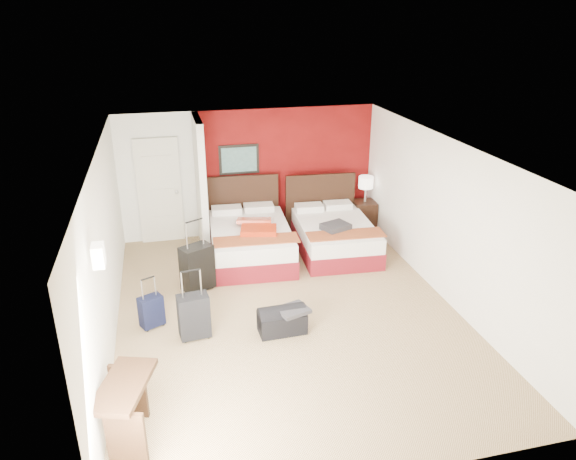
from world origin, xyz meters
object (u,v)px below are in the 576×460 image
object	(u,v)px
desk	(127,412)
bed_right	(335,237)
suitcase_black	(197,269)
red_suitcase_open	(256,226)
duffel_bag	(282,321)
table_lamp	(366,189)
suitcase_navy	(152,313)
nightstand	(364,216)
bed_left	(250,243)
suitcase_charcoal	(194,318)

from	to	relation	value
desk	bed_right	bearing A→B (deg)	66.47
suitcase_black	red_suitcase_open	bearing A→B (deg)	9.97
bed_right	red_suitcase_open	xyz separation A→B (m)	(-1.49, -0.01, 0.38)
duffel_bag	desk	xyz separation A→B (m)	(-2.03, -1.63, 0.20)
bed_right	table_lamp	world-z (taller)	table_lamp
bed_right	suitcase_navy	distance (m)	3.84
nightstand	suitcase_black	size ratio (longest dim) A/B	0.84
desk	duffel_bag	bearing A→B (deg)	56.94
bed_left	suitcase_charcoal	xyz separation A→B (m)	(-1.20, -2.35, 0.01)
bed_right	duffel_bag	bearing A→B (deg)	-119.58
suitcase_black	duffel_bag	size ratio (longest dim) A/B	1.12
table_lamp	nightstand	bearing A→B (deg)	0.00
suitcase_charcoal	duffel_bag	world-z (taller)	suitcase_charcoal
bed_right	red_suitcase_open	world-z (taller)	red_suitcase_open
red_suitcase_open	nightstand	bearing A→B (deg)	32.75
red_suitcase_open	desk	world-z (taller)	desk
duffel_bag	desk	world-z (taller)	desk
desk	table_lamp	bearing A→B (deg)	65.57
duffel_bag	desk	size ratio (longest dim) A/B	0.75
nightstand	suitcase_navy	world-z (taller)	nightstand
duffel_bag	red_suitcase_open	bearing A→B (deg)	85.93
suitcase_navy	desk	size ratio (longest dim) A/B	0.51
desk	red_suitcase_open	bearing A→B (deg)	80.49
desk	suitcase_charcoal	bearing A→B (deg)	83.49
red_suitcase_open	duffel_bag	size ratio (longest dim) A/B	1.29
suitcase_black	suitcase_charcoal	size ratio (longest dim) A/B	1.19
bed_left	suitcase_charcoal	world-z (taller)	suitcase_charcoal
duffel_bag	suitcase_navy	bearing A→B (deg)	160.41
table_lamp	duffel_bag	xyz separation A→B (m)	(-2.48, -3.27, -0.72)
bed_left	nightstand	xyz separation A→B (m)	(2.50, 0.77, 0.01)
table_lamp	suitcase_black	world-z (taller)	table_lamp
bed_right	desk	world-z (taller)	desk
suitcase_black	desk	distance (m)	3.30
nightstand	red_suitcase_open	bearing A→B (deg)	-154.70
nightstand	bed_left	bearing A→B (deg)	-157.51
suitcase_charcoal	suitcase_navy	bearing A→B (deg)	137.54
bed_left	duffel_bag	size ratio (longest dim) A/B	3.07
duffel_bag	nightstand	bearing A→B (deg)	50.82
nightstand	duffel_bag	world-z (taller)	nightstand
bed_left	table_lamp	bearing A→B (deg)	20.88
red_suitcase_open	duffel_bag	world-z (taller)	red_suitcase_open
bed_right	red_suitcase_open	distance (m)	1.54
bed_left	duffel_bag	distance (m)	2.51
nightstand	duffel_bag	distance (m)	4.11
nightstand	desk	xyz separation A→B (m)	(-4.52, -4.90, 0.06)
suitcase_charcoal	suitcase_black	bearing A→B (deg)	76.40
nightstand	suitcase_navy	bearing A→B (deg)	-142.29
bed_left	suitcase_charcoal	bearing A→B (deg)	-113.27
table_lamp	desk	xyz separation A→B (m)	(-4.52, -4.90, -0.52)
bed_right	table_lamp	bearing A→B (deg)	47.03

